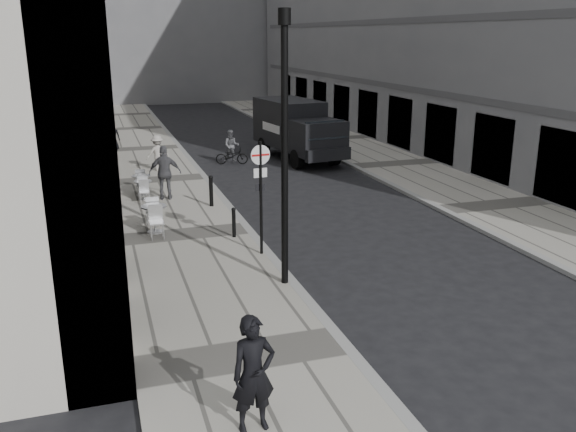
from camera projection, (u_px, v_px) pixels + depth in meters
The scene contains 16 objects.
ground at pixel (407, 425), 9.59m from camera, with size 120.00×120.00×0.00m, color black.
sidewalk at pixel (157, 181), 25.44m from camera, with size 4.00×60.00×0.12m, color #A29D92.
far_sidewalk at pixel (394, 164), 28.63m from camera, with size 4.00×60.00×0.12m, color #A29D92.
walking_man at pixel (253, 374), 9.06m from camera, with size 0.68×0.44×1.86m, color black.
sign_post at pixel (261, 183), 16.22m from camera, with size 0.53×0.11×3.11m.
lamppost at pixel (285, 138), 13.82m from camera, with size 0.29×0.29×6.34m.
bollard_near at pixel (234, 223), 18.05m from camera, with size 0.11×0.11×0.84m, color black.
bollard_far at pixel (211, 192), 21.31m from camera, with size 0.14×0.14×1.03m, color black.
panel_van at pixel (296, 127), 29.76m from camera, with size 3.03×6.28×2.84m.
cyclist at pixel (232, 151), 28.80m from camera, with size 1.61×0.91×1.64m.
pedestrian_a at pixel (165, 173), 22.08m from camera, with size 1.16×0.48×1.98m, color #505054.
pedestrian_b at pixel (158, 153), 26.89m from camera, with size 1.01×0.58×1.57m, color #B2ACA4.
pedestrian_c at pixel (113, 136), 31.56m from camera, with size 0.75×0.48×1.52m, color black.
cafe_table_near at pixel (154, 216), 18.46m from camera, with size 0.77×1.73×0.99m.
cafe_table_mid at pixel (143, 188), 22.17m from camera, with size 0.64×1.45×0.83m.
cafe_table_far at pixel (142, 183), 22.77m from camera, with size 0.69×1.57×0.89m.
Camera 1 is at (-4.29, -7.30, 5.89)m, focal length 38.00 mm.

